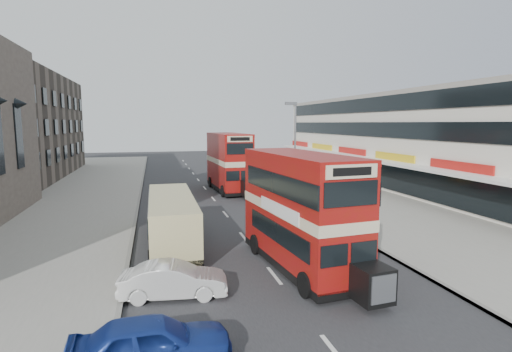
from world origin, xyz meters
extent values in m
plane|color=#28282B|center=(0.00, 0.00, 0.00)|extent=(160.00, 160.00, 0.00)
cube|color=#28282B|center=(0.00, 20.00, 0.01)|extent=(12.00, 90.00, 0.01)
cube|color=gray|center=(12.00, 20.00, 0.07)|extent=(12.00, 90.00, 0.15)
cube|color=gray|center=(-12.00, 20.00, 0.07)|extent=(12.00, 90.00, 0.15)
cube|color=gray|center=(-6.10, 20.00, 0.07)|extent=(0.20, 90.00, 0.16)
cube|color=gray|center=(6.10, 20.00, 0.07)|extent=(0.20, 90.00, 0.16)
cube|color=beige|center=(20.00, 22.00, 4.50)|extent=(8.00, 46.00, 9.00)
cube|color=black|center=(15.95, 22.00, 1.60)|extent=(0.10, 44.00, 2.40)
cube|color=gray|center=(20.00, 22.00, 9.10)|extent=(8.20, 46.20, 0.40)
cube|color=white|center=(15.10, 22.00, 3.00)|extent=(1.80, 44.00, 0.20)
cylinder|color=slate|center=(6.60, 18.00, 4.00)|extent=(0.16, 0.16, 8.00)
cube|color=slate|center=(6.20, 18.00, 8.00)|extent=(1.00, 0.20, 0.25)
cube|color=black|center=(1.37, 2.68, 0.34)|extent=(3.25, 8.01, 0.34)
cube|color=maroon|center=(1.37, 2.68, 1.51)|extent=(3.23, 8.01, 2.14)
cube|color=beige|center=(1.37, 2.68, 2.73)|extent=(3.28, 8.05, 0.44)
cube|color=maroon|center=(1.37, 2.68, 3.90)|extent=(3.23, 8.01, 2.05)
cube|color=maroon|center=(1.37, 2.68, 5.00)|extent=(3.25, 8.03, 0.24)
cube|color=black|center=(2.44, -1.71, 0.88)|extent=(1.28, 1.28, 1.27)
cube|color=black|center=(2.06, 23.82, 0.36)|extent=(3.06, 8.43, 0.36)
cube|color=maroon|center=(2.06, 23.82, 1.61)|extent=(3.04, 8.43, 2.28)
cube|color=beige|center=(2.06, 23.82, 2.91)|extent=(3.09, 8.48, 0.47)
cube|color=maroon|center=(2.06, 23.82, 4.15)|extent=(3.04, 8.43, 2.18)
cube|color=maroon|center=(2.06, 23.82, 5.32)|extent=(3.06, 8.45, 0.26)
cube|color=black|center=(2.96, 19.09, 0.93)|extent=(1.31, 1.31, 1.35)
cube|color=black|center=(-3.97, 7.70, 0.36)|extent=(2.29, 9.06, 0.36)
cube|color=#C2B77D|center=(-3.97, 7.70, 1.40)|extent=(2.27, 9.06, 2.36)
imported|color=navy|center=(-4.99, -3.47, 0.72)|extent=(4.28, 1.88, 1.43)
imported|color=silver|center=(-4.22, 0.90, 0.65)|extent=(4.08, 1.84, 1.30)
imported|color=#A4101F|center=(5.09, 17.34, 0.69)|extent=(4.94, 2.52, 1.37)
imported|color=orange|center=(4.82, 21.63, 0.53)|extent=(4.03, 2.28, 1.06)
imported|color=#5A88B4|center=(5.04, 32.64, 0.74)|extent=(4.52, 2.24, 1.48)
imported|color=gray|center=(8.49, 13.21, 0.95)|extent=(0.71, 0.66, 1.60)
imported|color=gray|center=(9.17, 31.67, 1.08)|extent=(1.17, 0.71, 1.86)
imported|color=gray|center=(3.50, 20.93, 0.51)|extent=(0.84, 1.99, 1.02)
imported|color=#212028|center=(3.50, 20.93, 1.22)|extent=(0.67, 0.47, 1.75)
camera|label=1|loc=(-4.78, -13.72, 6.42)|focal=28.37mm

